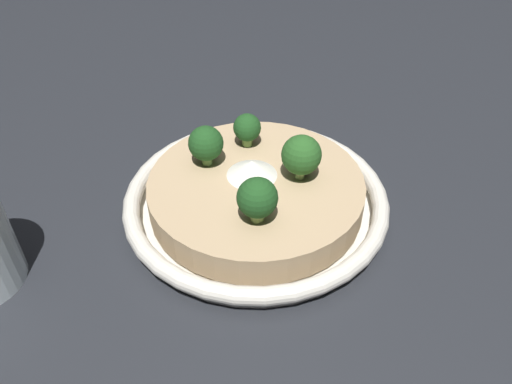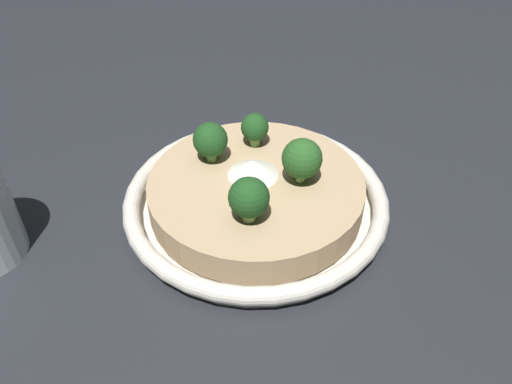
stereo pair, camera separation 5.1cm
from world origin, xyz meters
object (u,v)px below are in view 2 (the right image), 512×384
(broccoli_right, at_px, (255,128))
(risotto_bowl, at_px, (256,196))
(broccoli_back_left, at_px, (249,198))
(broccoli_front, at_px, (302,159))
(broccoli_back_right, at_px, (210,140))

(broccoli_right, bearing_deg, risotto_bowl, 162.91)
(broccoli_right, bearing_deg, broccoli_back_left, 159.30)
(risotto_bowl, xyz_separation_m, broccoli_back_left, (-0.05, 0.02, 0.05))
(broccoli_front, relative_size, broccoli_right, 1.28)
(risotto_bowl, relative_size, broccoli_back_left, 6.05)
(risotto_bowl, relative_size, broccoli_front, 5.67)
(broccoli_front, height_order, broccoli_back_left, broccoli_front)
(risotto_bowl, height_order, broccoli_front, broccoli_front)
(broccoli_front, bearing_deg, broccoli_back_left, 119.30)
(broccoli_back_right, relative_size, broccoli_back_left, 0.97)
(broccoli_back_right, height_order, broccoli_back_left, broccoli_back_left)
(broccoli_front, height_order, broccoli_back_right, broccoli_front)
(broccoli_right, distance_m, broccoli_back_left, 0.12)
(risotto_bowl, relative_size, broccoli_back_right, 6.25)
(broccoli_back_right, bearing_deg, broccoli_front, -129.67)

